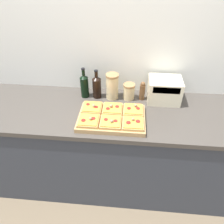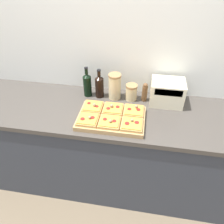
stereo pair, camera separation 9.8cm
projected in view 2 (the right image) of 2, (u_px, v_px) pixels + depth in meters
ground_plane at (101, 206)px, 2.12m from camera, size 12.00×12.00×0.00m
wall_back at (112, 56)px, 1.87m from camera, size 6.00×0.06×2.50m
kitchen_counter at (106, 148)px, 2.08m from camera, size 2.63×0.67×0.94m
cutting_board at (111, 118)px, 1.67m from camera, size 0.51×0.34×0.04m
pizza_slice_back_left at (93, 107)px, 1.74m from camera, size 0.15×0.15×0.05m
pizza_slice_back_center at (113, 109)px, 1.72m from camera, size 0.15×0.15×0.05m
pizza_slice_back_right at (134, 111)px, 1.69m from camera, size 0.15×0.15×0.05m
pizza_slice_front_left at (88, 119)px, 1.61m from camera, size 0.15×0.15×0.05m
pizza_slice_front_center at (110, 122)px, 1.59m from camera, size 0.15×0.15×0.05m
pizza_slice_front_right at (132, 124)px, 1.57m from camera, size 0.15×0.15×0.05m
olive_oil_bottle at (87, 84)px, 1.89m from camera, size 0.07×0.07×0.27m
wine_bottle at (99, 86)px, 1.88m from camera, size 0.07×0.07×0.26m
grain_jar_tall at (115, 86)px, 1.86m from camera, size 0.11×0.11×0.23m
grain_jar_short at (131, 92)px, 1.87m from camera, size 0.10×0.10×0.14m
pepper_mill at (145, 92)px, 1.85m from camera, size 0.05×0.05×0.17m
toaster_oven at (167, 92)px, 1.81m from camera, size 0.29×0.21×0.20m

